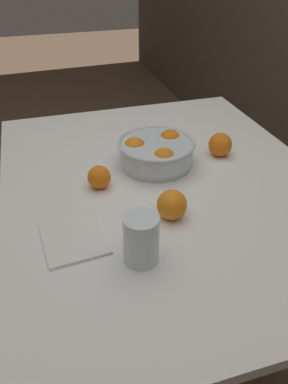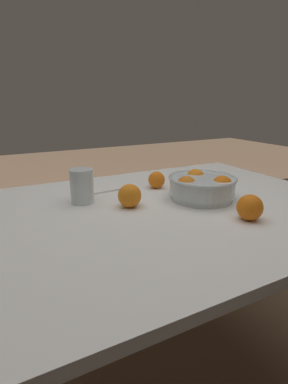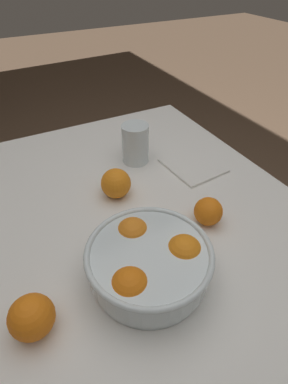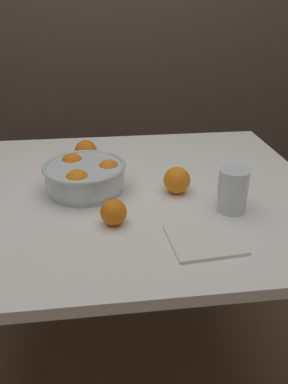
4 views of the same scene
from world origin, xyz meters
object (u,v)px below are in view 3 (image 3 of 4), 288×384
(juice_glass, at_px, (135,146))
(orange_loose_front, at_px, (116,183))
(fruit_bowl, at_px, (149,262))
(orange_loose_aside, at_px, (32,317))
(orange_loose_near_bowl, at_px, (208,211))

(juice_glass, height_order, orange_loose_front, juice_glass)
(fruit_bowl, xyz_separation_m, orange_loose_front, (0.27, -0.05, -0.01))
(orange_loose_aside, bearing_deg, juice_glass, -44.58)
(fruit_bowl, relative_size, juice_glass, 2.04)
(orange_loose_near_bowl, bearing_deg, orange_loose_front, 38.28)
(orange_loose_near_bowl, height_order, orange_loose_front, orange_loose_front)
(orange_loose_near_bowl, bearing_deg, juice_glass, 5.92)
(orange_loose_front, xyz_separation_m, orange_loose_aside, (-0.27, 0.27, -0.00))
(juice_glass, height_order, orange_loose_aside, juice_glass)
(orange_loose_aside, bearing_deg, orange_loose_near_bowl, -79.88)
(fruit_bowl, distance_m, orange_loose_front, 0.27)
(juice_glass, distance_m, orange_loose_aside, 0.56)
(juice_glass, bearing_deg, orange_loose_aside, 135.42)
(juice_glass, bearing_deg, orange_loose_front, 136.54)
(fruit_bowl, height_order, orange_loose_aside, fruit_bowl)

